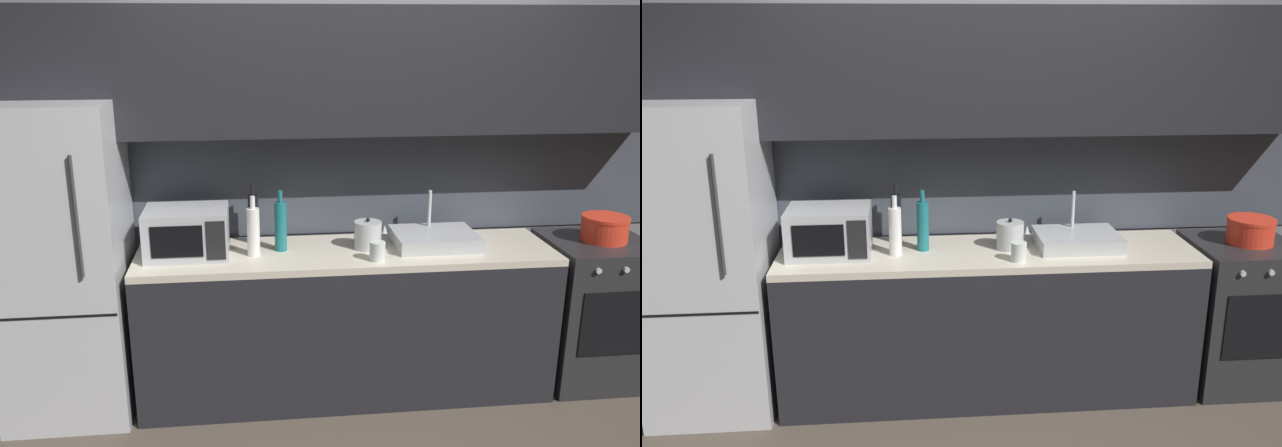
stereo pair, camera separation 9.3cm
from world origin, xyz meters
The scene contains 12 objects.
back_wall centered at (0.00, 1.20, 1.55)m, with size 4.14×0.44×2.50m.
counter_run centered at (0.00, 0.90, 0.45)m, with size 2.40×0.60×0.90m.
refrigerator centered at (-1.58, 0.90, 0.89)m, with size 0.68×0.69×1.77m.
oven_range centered at (1.54, 0.90, 0.45)m, with size 0.60×0.62×0.90m.
microwave centered at (-0.90, 0.92, 1.04)m, with size 0.46×0.35×0.27m.
sink_basin centered at (0.53, 0.93, 0.94)m, with size 0.48×0.38×0.30m.
kettle centered at (0.13, 0.92, 0.98)m, with size 0.19×0.16×0.18m.
wine_bottle_white centered at (-0.53, 0.87, 1.04)m, with size 0.07×0.07×0.34m.
wine_bottle_teal centered at (-0.38, 0.94, 1.05)m, with size 0.07×0.07×0.35m.
wine_bottle_dark centered at (-0.53, 1.10, 1.05)m, with size 0.06×0.06×0.36m.
mug_clear centered at (0.14, 0.71, 0.95)m, with size 0.09×0.09×0.11m, color silver.
cooking_pot centered at (1.56, 0.90, 0.98)m, with size 0.28×0.28×0.15m.
Camera 2 is at (-0.46, -2.65, 2.14)m, focal length 36.83 mm.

